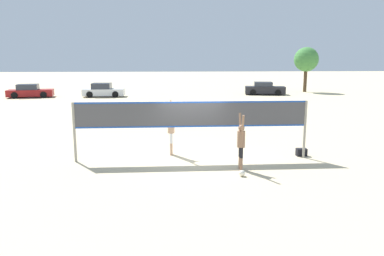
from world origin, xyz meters
TOP-DOWN VIEW (x-y plane):
  - ground_plane at (0.00, 0.00)m, footprint 200.00×200.00m
  - volleyball_net at (0.00, 0.00)m, footprint 9.10×0.10m
  - player_spiker at (1.65, -1.46)m, footprint 0.28×0.69m
  - player_blocker at (-0.80, 0.83)m, footprint 0.28×0.72m
  - volleyball at (1.54, -2.24)m, footprint 0.21×0.21m
  - gear_bag at (4.51, 0.26)m, footprint 0.41×0.27m
  - parked_car_near at (-14.93, 25.12)m, footprint 4.63×2.48m
  - parked_car_mid at (-7.53, 25.26)m, footprint 4.20×1.99m
  - parked_car_far at (9.85, 26.45)m, footprint 4.55×2.50m
  - tree_left_cluster at (15.54, 29.48)m, footprint 2.85×2.85m

SIDE VIEW (x-z plane):
  - ground_plane at x=0.00m, z-range 0.00..0.00m
  - volleyball at x=1.54m, z-range 0.00..0.21m
  - gear_bag at x=4.51m, z-range 0.00..0.31m
  - parked_car_near at x=-14.93m, z-range -0.07..1.28m
  - parked_car_mid at x=-7.53m, z-range -0.08..1.34m
  - parked_car_far at x=9.85m, z-range -0.07..1.33m
  - player_spiker at x=1.65m, z-range 0.05..2.07m
  - player_blocker at x=-0.80m, z-range 0.07..2.32m
  - volleyball_net at x=0.00m, z-range 0.53..2.84m
  - tree_left_cluster at x=15.54m, z-range 1.15..6.41m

